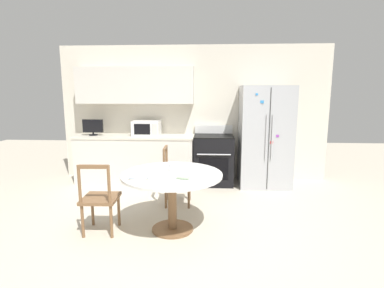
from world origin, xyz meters
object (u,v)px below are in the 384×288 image
refrigerator (265,137)px  dining_chair_left (100,199)px  microwave (147,128)px  candle_glass (173,168)px  oven_range (213,159)px  dining_chair_far (176,177)px  countertop_tv (93,127)px

refrigerator → dining_chair_left: refrigerator is taller
microwave → dining_chair_left: bearing=-93.5°
microwave → dining_chair_left: (-0.14, -2.20, -0.60)m
dining_chair_left → candle_glass: (0.87, 0.24, 0.34)m
candle_glass → microwave: bearing=110.7°
oven_range → dining_chair_far: 1.26m
oven_range → microwave: (-1.28, 0.08, 0.57)m
countertop_tv → dining_chair_left: countertop_tv is taller
oven_range → refrigerator: bearing=-3.2°
refrigerator → microwave: 2.22m
refrigerator → countertop_tv: refrigerator is taller
candle_glass → dining_chair_far: bearing=93.6°
oven_range → countertop_tv: (-2.30, 0.01, 0.60)m
countertop_tv → dining_chair_far: countertop_tv is taller
countertop_tv → refrigerator: bearing=-1.0°
refrigerator → dining_chair_far: (-1.52, -1.07, -0.48)m
refrigerator → countertop_tv: (-3.23, 0.06, 0.15)m
dining_chair_far → candle_glass: dining_chair_far is taller
microwave → oven_range: bearing=-3.5°
microwave → dining_chair_left: size_ratio=0.57×
microwave → dining_chair_far: bearing=-60.0°
refrigerator → microwave: bearing=176.6°
countertop_tv → dining_chair_left: 2.38m
dining_chair_far → candle_glass: 0.84m
dining_chair_far → candle_glass: (0.05, -0.76, 0.34)m
oven_range → dining_chair_far: (-0.59, -1.12, -0.03)m
oven_range → candle_glass: 1.98m
countertop_tv → candle_glass: (1.76, -1.89, -0.29)m
countertop_tv → dining_chair_far: 2.14m
microwave → dining_chair_left: 2.28m
dining_chair_far → oven_range: bearing=150.3°
microwave → dining_chair_left: microwave is taller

